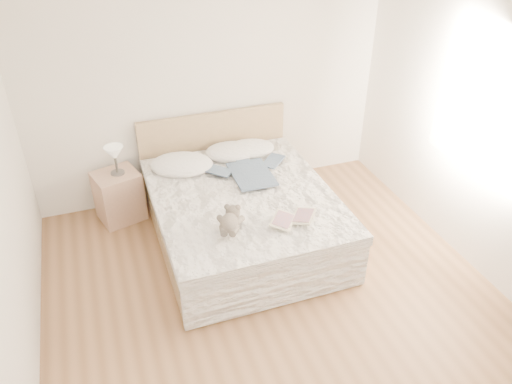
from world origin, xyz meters
The scene contains 14 objects.
floor centered at (0.00, 0.00, 0.00)m, with size 4.00×4.50×0.00m, color brown.
wall_back centered at (0.00, 2.25, 1.35)m, with size 4.00×0.02×2.70m, color white.
wall_right centered at (2.00, 0.00, 1.35)m, with size 0.02×4.50×2.70m, color white.
window centered at (1.99, 0.30, 1.45)m, with size 0.02×1.30×1.10m, color white.
bed centered at (0.00, 1.19, 0.31)m, with size 1.72×2.14×1.00m.
nightstand centered at (-1.15, 1.97, 0.28)m, with size 0.45×0.40×0.56m, color tan.
table_lamp centered at (-1.12, 1.97, 0.79)m, with size 0.25×0.25×0.32m.
pillow_left centered at (-0.46, 1.79, 0.64)m, with size 0.67×0.47×0.20m, color white.
pillow_middle centered at (0.13, 1.89, 0.64)m, with size 0.59×0.42×0.18m, color white.
pillow_right centered at (0.33, 1.89, 0.64)m, with size 0.57×0.40×0.17m, color white.
blouse centered at (0.18, 1.37, 0.63)m, with size 0.62×0.66×0.02m, color #394B64, non-canonical shape.
photo_book centered at (-0.51, 1.74, 0.63)m, with size 0.31×0.21×0.02m, color silver.
childrens_book centered at (0.28, 0.50, 0.63)m, with size 0.40×0.27×0.03m, color beige.
teddy_bear centered at (-0.31, 0.54, 0.65)m, with size 0.21×0.30×0.16m, color #6B6054, non-canonical shape.
Camera 1 is at (-1.25, -2.82, 3.26)m, focal length 35.00 mm.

